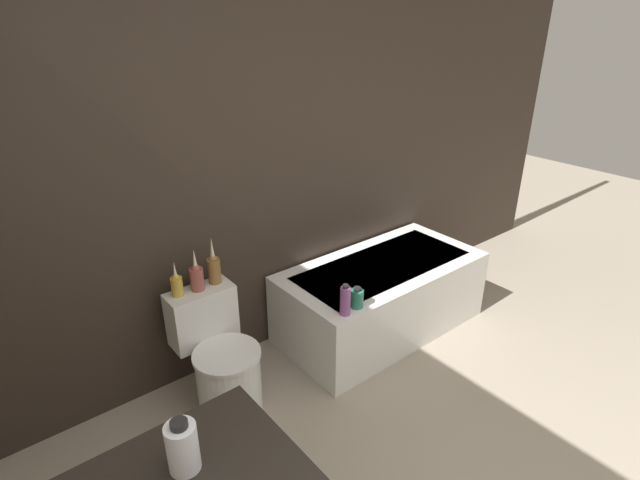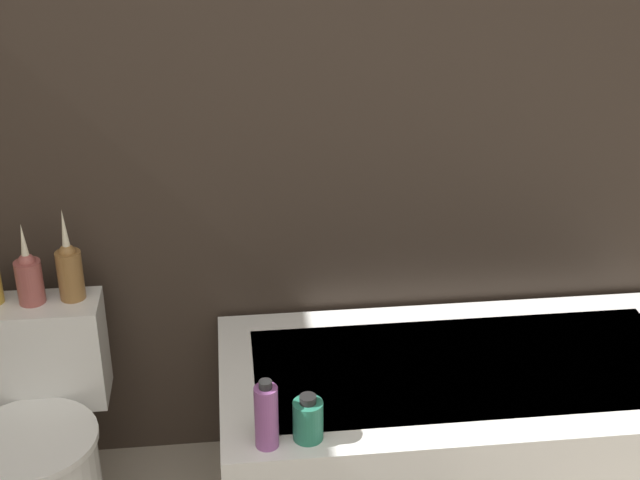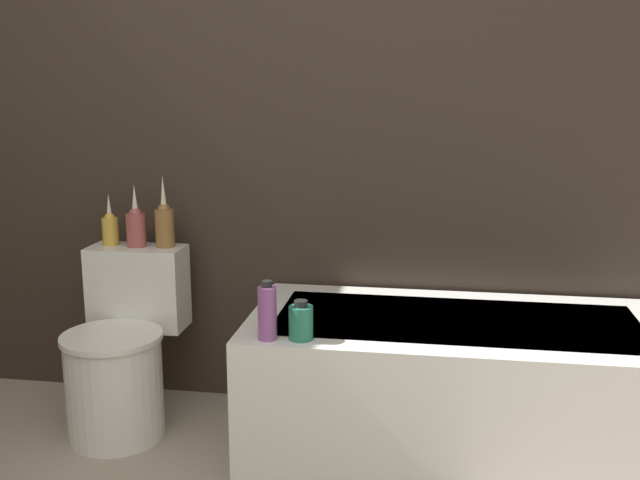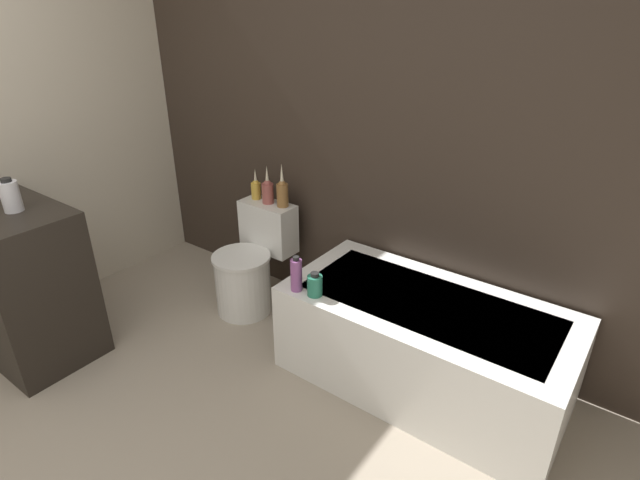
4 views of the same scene
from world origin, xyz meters
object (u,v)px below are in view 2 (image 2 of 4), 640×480
at_px(toilet, 39,450).
at_px(shampoo_bottle_tall, 266,416).
at_px(bathtub, 463,435).
at_px(vase_bronze, 70,269).
at_px(vase_silver, 29,276).
at_px(shampoo_bottle_short, 308,419).

xyz_separation_m(toilet, shampoo_bottle_tall, (0.65, -0.32, 0.31)).
distance_m(bathtub, shampoo_bottle_tall, 0.76).
distance_m(vase_bronze, shampoo_bottle_tall, 0.77).
xyz_separation_m(toilet, vase_silver, (0.00, 0.20, 0.47)).
xyz_separation_m(vase_silver, vase_bronze, (0.11, 0.01, 0.01)).
xyz_separation_m(bathtub, shampoo_bottle_short, (-0.50, -0.28, 0.31)).
height_order(vase_bronze, shampoo_bottle_short, vase_bronze).
bearing_deg(bathtub, shampoo_bottle_short, -150.91).
bearing_deg(shampoo_bottle_short, vase_bronze, 141.45).
relative_size(bathtub, shampoo_bottle_short, 11.15).
bearing_deg(shampoo_bottle_tall, vase_bronze, 135.36).
distance_m(vase_silver, shampoo_bottle_short, 0.93).
height_order(bathtub, vase_bronze, vase_bronze).
relative_size(toilet, vase_silver, 2.72).
height_order(toilet, shampoo_bottle_tall, shampoo_bottle_tall).
bearing_deg(vase_bronze, bathtub, -11.57).
bearing_deg(toilet, shampoo_bottle_tall, -26.04).
relative_size(toilet, vase_bronze, 2.39).
height_order(toilet, shampoo_bottle_short, toilet).
bearing_deg(bathtub, toilet, 178.98).
height_order(vase_bronze, shampoo_bottle_tall, vase_bronze).
bearing_deg(vase_bronze, shampoo_bottle_tall, -44.64).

